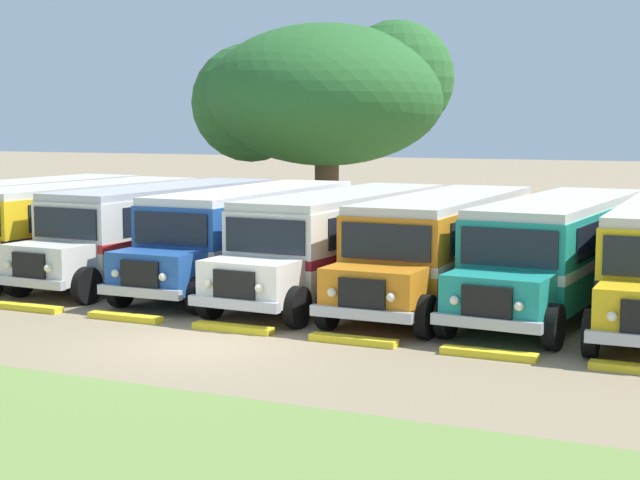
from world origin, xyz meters
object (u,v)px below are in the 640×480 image
parked_bus_slot_1 (78,223)px  parked_bus_slot_6 (559,247)px  parked_bus_slot_5 (444,242)px  broad_shade_tree (327,93)px  parked_bus_slot_0 (23,218)px  parked_bus_slot_4 (343,237)px  parked_bus_slot_2 (161,226)px  parked_bus_slot_3 (251,230)px

parked_bus_slot_1 → parked_bus_slot_6: 15.32m
parked_bus_slot_5 → broad_shade_tree: bearing=-144.6°
parked_bus_slot_5 → broad_shade_tree: size_ratio=0.98×
parked_bus_slot_5 → parked_bus_slot_6: bearing=93.4°
parked_bus_slot_1 → broad_shade_tree: bearing=173.7°
parked_bus_slot_0 → parked_bus_slot_4: same height
parked_bus_slot_0 → parked_bus_slot_2: bearing=89.4°
parked_bus_slot_4 → parked_bus_slot_1: bearing=-87.9°
broad_shade_tree → parked_bus_slot_5: bearing=-54.9°
parked_bus_slot_2 → parked_bus_slot_4: (6.37, -0.41, 0.00)m
parked_bus_slot_0 → parked_bus_slot_6: bearing=90.7°
parked_bus_slot_0 → parked_bus_slot_1: bearing=79.8°
parked_bus_slot_5 → parked_bus_slot_2: bearing=-91.4°
parked_bus_slot_1 → parked_bus_slot_2: size_ratio=1.00×
parked_bus_slot_4 → parked_bus_slot_6: size_ratio=1.00×
parked_bus_slot_1 → parked_bus_slot_2: bearing=100.8°
parked_bus_slot_3 → parked_bus_slot_6: bearing=89.1°
parked_bus_slot_3 → parked_bus_slot_6: (9.17, -0.11, 0.00)m
parked_bus_slot_0 → parked_bus_slot_2: (5.79, -0.24, 0.00)m
parked_bus_slot_3 → broad_shade_tree: broad_shade_tree is taller
parked_bus_slot_5 → broad_shade_tree: 17.56m
parked_bus_slot_2 → parked_bus_slot_5: size_ratio=1.01×
parked_bus_slot_0 → broad_shade_tree: size_ratio=0.98×
parked_bus_slot_0 → broad_shade_tree: broad_shade_tree is taller
parked_bus_slot_6 → broad_shade_tree: size_ratio=0.99×
parked_bus_slot_2 → parked_bus_slot_3: same height
parked_bus_slot_2 → parked_bus_slot_5: (9.29, -0.28, 0.00)m
parked_bus_slot_3 → parked_bus_slot_0: bearing=-91.8°
parked_bus_slot_6 → broad_shade_tree: broad_shade_tree is taller
parked_bus_slot_1 → broad_shade_tree: size_ratio=0.99×
parked_bus_slot_6 → parked_bus_slot_4: bearing=-83.6°
parked_bus_slot_6 → parked_bus_slot_1: bearing=-85.5°
parked_bus_slot_2 → parked_bus_slot_6: 12.36m
parked_bus_slot_4 → parked_bus_slot_5: size_ratio=1.00×
parked_bus_slot_2 → parked_bus_slot_4: same height
parked_bus_slot_0 → parked_bus_slot_6: (18.15, -0.36, 0.00)m
parked_bus_slot_1 → parked_bus_slot_3: bearing=97.1°
parked_bus_slot_1 → parked_bus_slot_5: size_ratio=1.01×
parked_bus_slot_2 → parked_bus_slot_4: size_ratio=1.00×
parked_bus_slot_5 → broad_shade_tree: (-9.76, 13.90, 4.49)m
parked_bus_slot_0 → parked_bus_slot_2: same height
parked_bus_slot_1 → parked_bus_slot_3: same height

